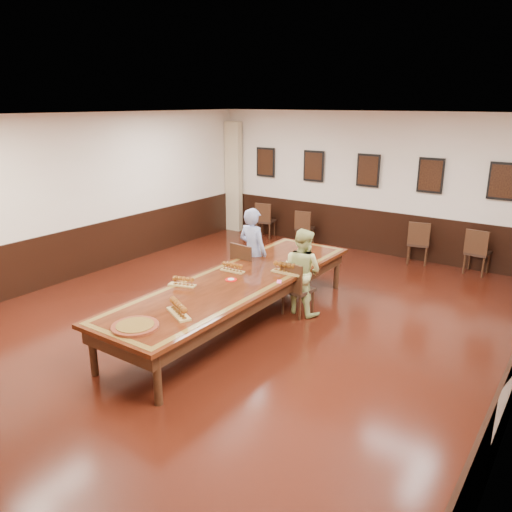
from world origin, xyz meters
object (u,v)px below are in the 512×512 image
Objects in this scene: spare_chair_a at (266,220)px; person_woman at (302,271)px; conference_table at (238,287)px; spare_chair_d at (478,251)px; spare_chair_c at (419,242)px; person_man at (253,252)px; carved_platter at (135,326)px; spare_chair_b at (305,227)px; chair_man at (249,269)px; chair_woman at (298,288)px.

person_woman reaches higher than spare_chair_a.
conference_table is at bearing 65.07° from person_woman.
spare_chair_d is at bearing -110.41° from person_woman.
person_man reaches higher than spare_chair_c.
spare_chair_c is 0.59× the size of person_man.
spare_chair_d is at bearing -125.58° from person_man.
conference_table is at bearing 107.01° from spare_chair_a.
person_woman is 3.14m from carved_platter.
person_woman is at bearing 58.12° from conference_table.
spare_chair_d is 1.30× the size of carved_platter.
spare_chair_d is (3.99, 0.08, 0.05)m from spare_chair_b.
spare_chair_c is at bearing 79.15° from carved_platter.
carved_platter is at bearing 66.85° from spare_chair_c.
spare_chair_a is 0.18× the size of conference_table.
spare_chair_c is at bearing -94.17° from person_woman.
conference_table is (-0.60, -0.97, -0.11)m from person_woman.
spare_chair_b is at bearing -10.39° from spare_chair_c.
spare_chair_b is at bearing 102.17° from carved_platter.
chair_man is at bearing 93.03° from spare_chair_b.
person_man is (-1.89, -3.58, 0.33)m from spare_chair_c.
spare_chair_c is 0.66× the size of person_woman.
spare_chair_c is (1.90, 3.69, -0.03)m from chair_man.
spare_chair_d reaches higher than carved_platter.
chair_woman is 0.97× the size of spare_chair_d.
conference_table is at bearing 120.13° from person_man.
spare_chair_b is 0.91× the size of spare_chair_d.
chair_man reaches higher than spare_chair_c.
person_woman is (-1.96, -3.78, 0.25)m from spare_chair_d.
chair_woman is at bearing 55.86° from conference_table.
spare_chair_b is at bearing -54.97° from chair_woman.
person_woman is (0.01, 0.10, 0.26)m from chair_woman.
person_man is at bearing -8.14° from chair_woman.
carved_platter is (-0.56, -2.99, 0.31)m from chair_woman.
person_man is at bearing 108.40° from spare_chair_a.
spare_chair_b reaches higher than carved_platter.
spare_chair_c is (0.76, 3.89, 0.01)m from chair_woman.
person_man is 1.31m from conference_table.
spare_chair_a is at bearing -11.00° from spare_chair_b.
spare_chair_a reaches higher than carved_platter.
carved_platter is (0.58, -3.18, 0.27)m from chair_man.
spare_chair_a is (-3.19, 3.80, 0.00)m from chair_woman.
spare_chair_a is at bearing -11.03° from spare_chair_c.
chair_man reaches higher than conference_table.
person_man is 1.12× the size of person_woman.
chair_woman is 3.05m from carved_platter.
person_woman is at bearing 66.59° from spare_chair_c.
chair_woman reaches higher than conference_table.
spare_chair_d is (5.16, 0.08, 0.01)m from spare_chair_a.
spare_chair_a is at bearing 111.19° from carved_platter.
chair_man is 4.82m from spare_chair_d.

